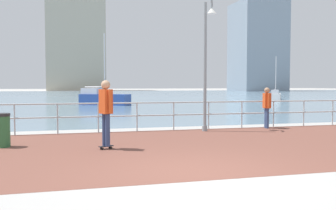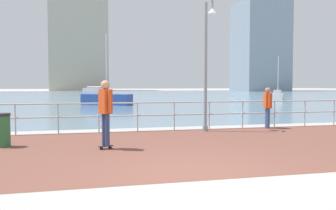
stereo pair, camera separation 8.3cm
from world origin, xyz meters
name	(u,v)px [view 1 (the left image)]	position (x,y,z in m)	size (l,w,h in m)	color
ground	(90,98)	(0.00, 40.00, 0.00)	(220.00, 220.00, 0.00)	#ADAAA5
brick_paving	(160,147)	(0.00, 2.99, 0.00)	(28.00, 7.32, 0.01)	brown
harbor_water	(86,96)	(0.00, 51.65, 0.00)	(180.00, 88.00, 0.00)	#6B899E
waterfront_railing	(137,111)	(0.00, 6.65, 0.74)	(25.25, 0.06, 1.07)	#B2BCC1
lamppost	(207,52)	(2.54, 6.17, 2.92)	(0.67, 0.65, 5.28)	gray
skateboarder	(106,108)	(-1.45, 3.06, 1.11)	(0.41, 0.54, 1.83)	black
bystander	(267,104)	(5.10, 6.30, 0.94)	(0.30, 0.56, 1.60)	#384C7A
trash_bin	(2,130)	(-4.19, 4.12, 0.47)	(0.46, 0.46, 0.93)	#2D6638
sailboat_blue	(276,96)	(19.33, 29.61, 0.46)	(2.78, 3.43, 4.80)	white
sailboat_red	(103,98)	(0.30, 24.81, 0.57)	(4.27, 3.44, 5.97)	#284799
tower_brick	(257,46)	(46.72, 85.31, 12.00)	(12.28, 12.32, 25.65)	#8493A3
tower_concrete	(76,40)	(-0.65, 104.71, 14.56)	(16.16, 11.03, 30.78)	#B2AD99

